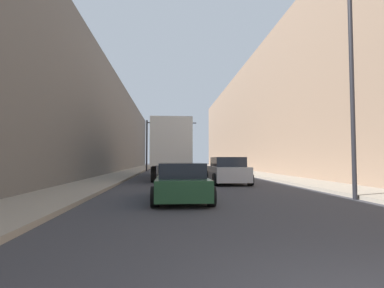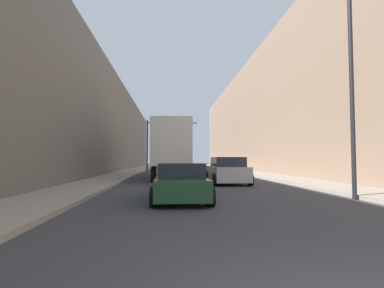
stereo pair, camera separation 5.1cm
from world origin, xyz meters
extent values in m
cube|color=gray|center=(6.28, 30.00, 0.07)|extent=(2.71, 80.00, 0.15)
cube|color=gray|center=(-6.28, 30.00, 0.07)|extent=(2.71, 80.00, 0.15)
cube|color=#846B56|center=(10.63, 30.00, 6.85)|extent=(6.00, 80.00, 13.70)
cube|color=#66605B|center=(-10.63, 30.00, 5.29)|extent=(6.00, 80.00, 10.59)
cube|color=silver|center=(-1.90, 21.77, 2.59)|extent=(2.58, 11.54, 2.99)
cube|color=black|center=(-1.90, 21.77, 0.95)|extent=(1.29, 11.54, 0.24)
cube|color=silver|center=(-1.90, 28.78, 1.45)|extent=(2.58, 2.48, 2.90)
cylinder|color=black|center=(-3.04, 17.20, 0.50)|extent=(0.25, 1.00, 1.00)
cylinder|color=black|center=(-0.76, 17.20, 0.50)|extent=(0.25, 1.00, 1.00)
cylinder|color=black|center=(-3.04, 18.40, 0.50)|extent=(0.25, 1.00, 1.00)
cylinder|color=black|center=(-0.76, 18.40, 0.50)|extent=(0.25, 1.00, 1.00)
cylinder|color=black|center=(-3.04, 28.78, 0.50)|extent=(0.25, 1.00, 1.00)
cylinder|color=black|center=(-0.76, 28.78, 0.50)|extent=(0.25, 1.00, 1.00)
cube|color=#234C2D|center=(-1.59, 8.92, 0.51)|extent=(1.76, 4.36, 0.66)
cube|color=#1E232D|center=(-1.59, 8.71, 1.09)|extent=(1.55, 2.40, 0.51)
cylinder|color=black|center=(-2.47, 10.40, 0.32)|extent=(0.25, 0.64, 0.64)
cylinder|color=black|center=(-0.72, 10.40, 0.32)|extent=(0.25, 0.64, 0.64)
cylinder|color=black|center=(-2.47, 7.35, 0.32)|extent=(0.25, 0.64, 0.64)
cylinder|color=black|center=(-0.72, 7.35, 0.32)|extent=(0.25, 0.64, 0.64)
cube|color=#B7B7BC|center=(1.49, 16.07, 0.61)|extent=(1.97, 4.58, 0.84)
cube|color=#1E232D|center=(1.49, 15.84, 1.32)|extent=(1.73, 2.52, 0.57)
cylinder|color=black|center=(0.51, 17.66, 0.35)|extent=(0.25, 0.70, 0.70)
cylinder|color=black|center=(2.48, 17.66, 0.35)|extent=(0.25, 0.70, 0.70)
cylinder|color=black|center=(0.51, 14.38, 0.35)|extent=(0.25, 0.70, 0.70)
cylinder|color=black|center=(2.48, 14.38, 0.35)|extent=(0.25, 0.70, 0.70)
cylinder|color=black|center=(-4.77, 35.40, 3.17)|extent=(0.20, 0.20, 6.33)
cube|color=black|center=(-1.69, 35.40, 6.03)|extent=(6.18, 0.12, 0.12)
cube|color=black|center=(-2.71, 35.40, 5.52)|extent=(0.30, 0.24, 0.90)
sphere|color=green|center=(-2.71, 35.26, 5.80)|extent=(0.18, 0.18, 0.18)
cube|color=black|center=(-0.66, 35.40, 5.52)|extent=(0.30, 0.24, 0.90)
sphere|color=gold|center=(-0.66, 35.26, 5.52)|extent=(0.18, 0.18, 0.18)
cylinder|color=black|center=(4.77, 8.54, 3.95)|extent=(0.16, 0.16, 7.89)
camera|label=1|loc=(-2.05, -2.01, 1.48)|focal=28.00mm
camera|label=2|loc=(-2.00, -2.01, 1.48)|focal=28.00mm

